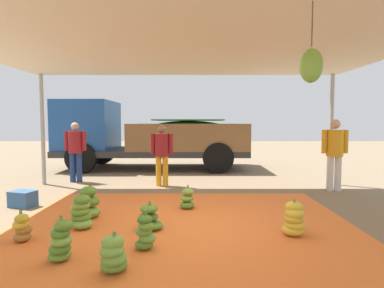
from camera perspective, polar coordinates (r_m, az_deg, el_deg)
ground_plane at (r=8.09m, az=-0.79°, el=-7.76°), size 40.00×40.00×0.00m
tarp_orange at (r=5.18m, az=-1.36°, el=-14.40°), size 5.40×4.33×0.01m
tent_canopy at (r=4.98m, az=-1.35°, el=18.37°), size 8.00×7.00×2.96m
banana_bunch_0 at (r=4.99m, az=-28.40°, el=-13.35°), size 0.32×0.31×0.44m
banana_bunch_1 at (r=4.94m, az=-7.50°, el=-13.21°), size 0.47×0.43×0.43m
banana_bunch_2 at (r=4.22m, az=-8.36°, el=-15.75°), size 0.34×0.32×0.50m
banana_bunch_3 at (r=5.20m, az=-19.36°, el=-11.69°), size 0.45×0.46×0.57m
banana_bunch_4 at (r=6.01m, az=-0.69°, el=-10.00°), size 0.33×0.34×0.44m
banana_bunch_5 at (r=3.69m, az=-13.99°, el=-19.04°), size 0.41×0.43×0.45m
banana_bunch_6 at (r=4.14m, az=-22.65°, el=-16.14°), size 0.38×0.36×0.54m
banana_bunch_7 at (r=4.85m, az=18.28°, el=-12.99°), size 0.42×0.41×0.53m
banana_bunch_8 at (r=5.72m, az=-17.93°, el=-10.20°), size 0.44×0.45×0.57m
cargo_truck_main at (r=11.32m, az=-8.31°, el=1.62°), size 6.55×2.59×2.40m
worker_0 at (r=8.07m, az=-5.35°, el=-1.17°), size 0.58×0.35×1.58m
worker_1 at (r=9.16m, az=-20.32°, el=-0.57°), size 0.60×0.37×1.64m
worker_2 at (r=8.20m, az=24.76°, el=-0.89°), size 0.63×0.38×1.71m
crate_0 at (r=6.98m, az=-28.30°, el=-8.79°), size 0.53×0.44×0.31m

